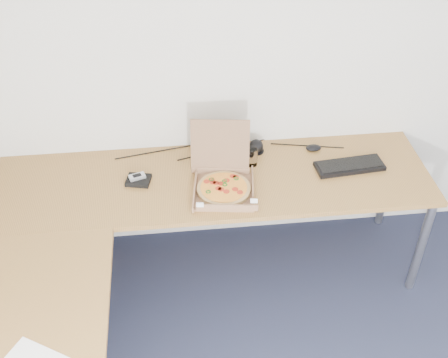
{
  "coord_description": "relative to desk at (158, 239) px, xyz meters",
  "views": [
    {
      "loc": [
        -0.71,
        -1.12,
        2.76
      ],
      "look_at": [
        -0.45,
        1.28,
        0.82
      ],
      "focal_mm": 45.54,
      "sensor_mm": 36.0,
      "label": 1
    }
  ],
  "objects": [
    {
      "name": "dome_speaker",
      "position": [
        0.61,
        0.67,
        0.07
      ],
      "size": [
        0.1,
        0.1,
        0.08
      ],
      "primitive_type": "ellipsoid",
      "color": "black",
      "rests_on": "desk"
    },
    {
      "name": "wallet",
      "position": [
        -0.1,
        0.45,
        0.04
      ],
      "size": [
        0.15,
        0.14,
        0.02
      ],
      "primitive_type": "cube",
      "rotation": [
        0.0,
        0.0,
        -0.22
      ],
      "color": "black",
      "rests_on": "desk"
    },
    {
      "name": "drinking_glass",
      "position": [
        0.56,
        0.54,
        0.09
      ],
      "size": [
        0.06,
        0.06,
        0.11
      ],
      "primitive_type": "cylinder",
      "color": "white",
      "rests_on": "desk"
    },
    {
      "name": "pizza_box",
      "position": [
        0.37,
        0.32,
        0.07
      ],
      "size": [
        0.33,
        0.39,
        0.34
      ],
      "rotation": [
        0.0,
        0.0,
        -0.13
      ],
      "color": "#906748",
      "rests_on": "desk"
    },
    {
      "name": "phone",
      "position": [
        -0.1,
        0.45,
        0.06
      ],
      "size": [
        0.1,
        0.07,
        0.02
      ],
      "primitive_type": "cube",
      "rotation": [
        0.0,
        0.0,
        0.3
      ],
      "color": "#B2B5BA",
      "rests_on": "wallet"
    },
    {
      "name": "mouse",
      "position": [
        0.96,
        0.64,
        0.05
      ],
      "size": [
        0.11,
        0.09,
        0.03
      ],
      "primitive_type": "ellipsoid",
      "rotation": [
        0.0,
        0.0,
        0.29
      ],
      "color": "black",
      "rests_on": "desk"
    },
    {
      "name": "keyboard",
      "position": [
        1.13,
        0.44,
        0.04
      ],
      "size": [
        0.41,
        0.18,
        0.02
      ],
      "primitive_type": "cube",
      "rotation": [
        0.0,
        0.0,
        0.1
      ],
      "color": "black",
      "rests_on": "desk"
    },
    {
      "name": "cable_bundle",
      "position": [
        0.43,
        0.71,
        0.03
      ],
      "size": [
        0.67,
        0.14,
        0.01
      ],
      "primitive_type": null,
      "rotation": [
        0.0,
        0.0,
        0.14
      ],
      "color": "black",
      "rests_on": "desk"
    },
    {
      "name": "desk",
      "position": [
        0.0,
        0.0,
        0.0
      ],
      "size": [
        2.5,
        2.2,
        0.73
      ],
      "color": "olive",
      "rests_on": "ground"
    },
    {
      "name": "room_shell",
      "position": [
        0.82,
        -0.97,
        0.55
      ],
      "size": [
        3.5,
        3.5,
        2.5
      ],
      "primitive_type": null,
      "color": "silver",
      "rests_on": "ground"
    }
  ]
}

